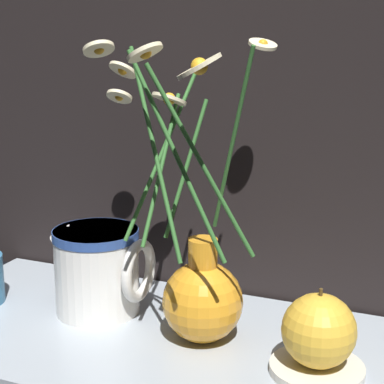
# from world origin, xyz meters

# --- Properties ---
(ground_plane) EXTENTS (6.00, 6.00, 0.00)m
(ground_plane) POSITION_xyz_m (0.00, 0.00, 0.00)
(ground_plane) COLOR black
(shelf) EXTENTS (0.77, 0.33, 0.01)m
(shelf) POSITION_xyz_m (0.00, 0.00, 0.01)
(shelf) COLOR #9EA8B2
(shelf) RESTS_ON ground_plane
(vase_with_flowers) EXTENTS (0.23, 0.23, 0.37)m
(vase_with_flowers) POSITION_xyz_m (0.01, 0.01, 0.09)
(vase_with_flowers) COLOR orange
(vase_with_flowers) RESTS_ON shelf
(ceramic_pitcher) EXTENTS (0.14, 0.12, 0.13)m
(ceramic_pitcher) POSITION_xyz_m (-0.15, 0.03, 0.08)
(ceramic_pitcher) COLOR white
(ceramic_pitcher) RESTS_ON shelf
(saucer_plate) EXTENTS (0.11, 0.11, 0.01)m
(saucer_plate) POSITION_xyz_m (0.16, -0.02, 0.02)
(saucer_plate) COLOR silver
(saucer_plate) RESTS_ON shelf
(orange_fruit) EXTENTS (0.08, 0.08, 0.09)m
(orange_fruit) POSITION_xyz_m (0.16, -0.02, 0.06)
(orange_fruit) COLOR gold
(orange_fruit) RESTS_ON saucer_plate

